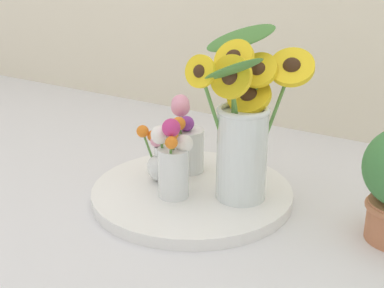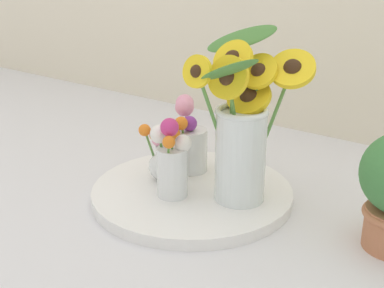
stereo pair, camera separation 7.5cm
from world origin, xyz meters
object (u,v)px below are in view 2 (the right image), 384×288
at_px(mason_jar_sunflowers, 243,130).
at_px(vase_small_center, 171,162).
at_px(serving_tray, 192,193).
at_px(vase_small_back, 188,138).
at_px(vase_bulb_right, 163,156).

height_order(mason_jar_sunflowers, vase_small_center, mason_jar_sunflowers).
bearing_deg(serving_tray, mason_jar_sunflowers, 12.30).
distance_m(serving_tray, vase_small_back, 0.14).
bearing_deg(vase_small_back, serving_tray, -49.40).
distance_m(mason_jar_sunflowers, vase_small_center, 0.16).
relative_size(vase_small_center, vase_bulb_right, 1.36).
bearing_deg(mason_jar_sunflowers, vase_small_center, -147.49).
bearing_deg(vase_bulb_right, vase_small_back, 80.48).
distance_m(vase_bulb_right, vase_small_back, 0.08).
relative_size(mason_jar_sunflowers, vase_bulb_right, 2.82).
xyz_separation_m(mason_jar_sunflowers, vase_small_back, (-0.18, 0.06, -0.07)).
distance_m(mason_jar_sunflowers, vase_small_back, 0.20).
height_order(vase_bulb_right, vase_small_back, vase_small_back).
bearing_deg(vase_bulb_right, vase_small_center, -38.61).
xyz_separation_m(mason_jar_sunflowers, vase_small_center, (-0.12, -0.08, -0.07)).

